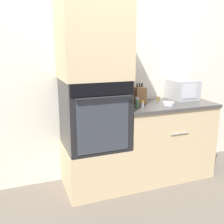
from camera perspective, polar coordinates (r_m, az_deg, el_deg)
ground_plane at (r=2.98m, az=4.57°, el=-17.38°), size 12.00×12.00×0.00m
wall_back at (r=3.14m, az=0.03°, el=8.53°), size 8.00×0.05×2.50m
oven_cabinet_base at (r=3.00m, az=-3.74°, el=-11.72°), size 0.67×0.60×0.50m
wall_oven at (r=2.78m, az=-3.92°, el=-0.27°), size 0.64×0.64×0.73m
oven_cabinet_upper at (r=2.70m, az=-4.21°, el=15.39°), size 0.67×0.60×0.78m
counter_unit at (r=3.26m, az=11.19°, el=-5.85°), size 1.11×0.63×0.91m
microwave at (r=3.40m, az=15.25°, el=4.72°), size 0.30×0.31×0.24m
knife_block at (r=3.05m, az=5.96°, el=3.67°), size 0.12×0.14×0.24m
bowl at (r=3.02m, az=12.18°, el=1.78°), size 0.13×0.13×0.04m
condiment_jar_near at (r=3.26m, az=9.94°, el=3.04°), size 0.04×0.04×0.06m
condiment_jar_mid at (r=2.88m, az=6.56°, el=1.72°), size 0.04×0.04×0.07m
condiment_jar_far at (r=2.84m, az=5.43°, el=2.04°), size 0.04×0.04×0.11m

